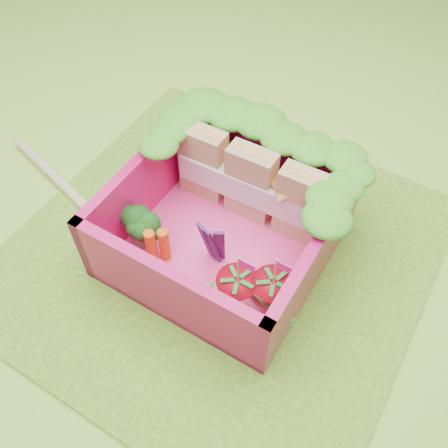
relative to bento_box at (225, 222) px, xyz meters
name	(u,v)px	position (x,y,z in m)	size (l,w,h in m)	color
ground	(220,254)	(-0.01, -0.05, -0.31)	(14.00, 14.00, 0.00)	#A3DA3D
placemat	(220,253)	(-0.01, -0.05, -0.29)	(2.60, 2.60, 0.03)	#5AA124
bento_floor	(225,245)	(0.00, 0.00, -0.25)	(1.30, 1.30, 0.05)	#FF4193
bento_box	(225,222)	(0.00, 0.00, 0.00)	(1.30, 1.30, 0.55)	#D51260
lettuce_ruffle	(261,141)	(0.00, 0.45, 0.33)	(1.43, 0.77, 0.11)	#1E911A
sandwich_stack	(251,184)	(0.01, 0.33, 0.05)	(1.06, 0.19, 0.56)	tan
broccoli	(140,225)	(-0.47, -0.27, -0.05)	(0.32, 0.32, 0.25)	#64994A
carrot_sticks	(158,246)	(-0.30, -0.32, -0.09)	(0.13, 0.13, 0.28)	orange
purple_wedges	(212,244)	(0.01, -0.16, -0.04)	(0.16, 0.07, 0.38)	#491856
strawberry_left	(237,291)	(0.30, -0.35, -0.09)	(0.26, 0.26, 0.50)	red
strawberry_right	(272,294)	(0.48, -0.26, -0.09)	(0.26, 0.26, 0.50)	red
snap_peas	(258,292)	(0.38, -0.23, -0.20)	(0.64, 0.58, 0.05)	green
chopsticks	(92,213)	(-0.94, -0.25, -0.25)	(2.01, 0.60, 0.04)	#DAC177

